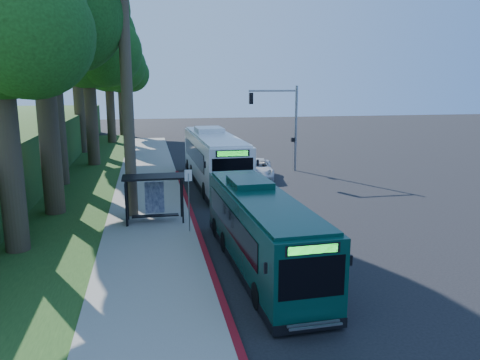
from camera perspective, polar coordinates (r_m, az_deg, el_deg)
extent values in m
plane|color=black|center=(28.85, 3.68, -2.78)|extent=(140.00, 140.00, 0.00)
cube|color=gray|center=(27.91, -10.99, -3.35)|extent=(4.50, 70.00, 0.12)
cube|color=maroon|center=(24.17, -5.43, -5.56)|extent=(0.25, 30.00, 0.13)
cube|color=#234719|center=(33.28, -20.92, -1.52)|extent=(8.00, 70.00, 0.06)
cube|color=black|center=(24.44, -10.45, 0.38)|extent=(3.20, 1.50, 0.10)
cube|color=black|center=(24.75, -13.70, -2.70)|extent=(0.06, 1.30, 2.20)
cube|color=navy|center=(25.39, -10.37, -2.07)|extent=(1.00, 0.12, 1.70)
cube|color=black|center=(24.82, -10.27, -4.30)|extent=(2.40, 0.40, 0.06)
cube|color=black|center=(25.33, -13.53, -2.36)|extent=(0.08, 0.08, 2.40)
cube|color=black|center=(25.36, -7.20, -2.11)|extent=(0.08, 0.08, 2.40)
cube|color=black|center=(24.17, -13.64, -3.05)|extent=(0.08, 0.08, 2.40)
cube|color=black|center=(24.20, -6.99, -2.78)|extent=(0.08, 0.08, 2.40)
cylinder|color=gray|center=(22.78, -6.24, -2.90)|extent=(0.06, 0.06, 3.00)
cube|color=white|center=(22.47, -6.32, 0.55)|extent=(0.35, 0.04, 0.55)
cylinder|color=gray|center=(39.06, 6.82, 6.22)|extent=(0.20, 0.20, 7.00)
cylinder|color=gray|center=(38.31, 4.04, 10.81)|extent=(4.00, 0.14, 0.14)
cube|color=black|center=(37.89, 1.36, 9.91)|extent=(0.30, 0.30, 0.90)
cube|color=black|center=(39.08, 6.44, 4.90)|extent=(0.25, 0.25, 0.35)
cylinder|color=#4C3F2D|center=(25.49, -13.59, 9.78)|extent=(0.60, 0.60, 13.00)
cylinder|color=#382B1E|center=(27.55, -22.37, 6.75)|extent=(1.10, 1.10, 10.50)
sphere|color=#193E10|center=(26.22, -20.22, 18.22)|extent=(5.60, 5.60, 5.60)
sphere|color=#193E10|center=(29.35, -25.54, 17.65)|extent=(5.20, 5.20, 5.20)
cylinder|color=#382B1E|center=(35.55, -21.64, 8.89)|extent=(1.18, 1.18, 11.90)
sphere|color=#193E10|center=(34.05, -19.41, 19.02)|extent=(7.00, 7.00, 7.00)
sphere|color=#193E10|center=(37.91, -24.65, 18.35)|extent=(6.50, 6.50, 6.50)
cylinder|color=#382B1E|center=(43.29, -17.71, 8.15)|extent=(1.06, 1.06, 9.80)
sphere|color=#193E10|center=(43.38, -18.23, 16.10)|extent=(8.40, 8.40, 8.40)
sphere|color=#193E10|center=(41.90, -15.97, 14.86)|extent=(5.88, 5.88, 5.88)
sphere|color=#193E10|center=(44.96, -19.85, 14.75)|extent=(5.46, 5.46, 5.46)
cylinder|color=#382B1E|center=(51.44, -19.04, 9.34)|extent=(1.14, 1.14, 11.20)
sphere|color=#193E10|center=(51.68, -19.57, 16.97)|extent=(9.60, 9.60, 9.60)
sphere|color=#193E10|center=(49.92, -17.44, 15.83)|extent=(6.72, 6.72, 6.72)
sphere|color=#193E10|center=(53.49, -21.09, 15.64)|extent=(6.24, 6.24, 6.24)
cylinder|color=#382B1E|center=(59.18, -15.53, 8.78)|extent=(1.02, 1.02, 9.10)
sphere|color=#193E10|center=(59.19, -15.84, 14.18)|extent=(8.00, 8.00, 8.00)
sphere|color=#193E10|center=(57.86, -14.25, 13.30)|extent=(5.60, 5.60, 5.60)
sphere|color=#193E10|center=(60.67, -17.05, 13.31)|extent=(5.20, 5.20, 5.20)
cylinder|color=#382B1E|center=(67.11, -14.17, 8.86)|extent=(0.98, 0.98, 8.40)
sphere|color=#193E10|center=(67.08, -14.40, 13.26)|extent=(7.00, 7.00, 7.00)
sphere|color=#193E10|center=(65.95, -13.16, 12.52)|extent=(4.90, 4.90, 4.90)
sphere|color=#193E10|center=(68.35, -15.37, 12.58)|extent=(4.55, 4.55, 4.55)
cylinder|color=#382B1E|center=(21.91, -26.43, 3.47)|extent=(1.02, 1.02, 9.10)
sphere|color=#193E10|center=(20.43, -24.39, 15.97)|extent=(5.04, 5.04, 5.04)
cube|color=white|center=(33.65, -3.17, 2.71)|extent=(3.11, 13.18, 3.12)
cube|color=black|center=(33.95, -3.14, 0.02)|extent=(3.14, 13.25, 0.38)
cube|color=black|center=(34.14, -3.33, 3.35)|extent=(3.11, 10.30, 1.20)
cube|color=black|center=(27.31, -0.91, 1.11)|extent=(2.46, 0.19, 1.53)
cube|color=black|center=(39.97, -4.72, 4.65)|extent=(2.23, 0.19, 1.09)
cube|color=#19E533|center=(27.13, -0.91, 3.26)|extent=(1.81, 0.15, 0.31)
cube|color=white|center=(33.44, -3.20, 5.44)|extent=(2.87, 12.52, 0.13)
cube|color=white|center=(35.56, -3.79, 6.11)|extent=(2.02, 2.78, 0.38)
cylinder|color=black|center=(29.66, -4.20, -1.30)|extent=(0.36, 1.10, 1.09)
cylinder|color=black|center=(30.12, 0.56, -1.06)|extent=(0.36, 1.10, 1.09)
cylinder|color=black|center=(38.58, -6.22, 1.73)|extent=(0.36, 1.10, 1.09)
cylinder|color=black|center=(38.94, -2.53, 1.88)|extent=(0.36, 1.10, 1.09)
cube|color=#09332B|center=(18.63, 2.55, -5.90)|extent=(2.67, 10.87, 2.56)
cube|color=black|center=(19.07, 2.52, -9.70)|extent=(2.69, 10.92, 0.31)
cube|color=black|center=(18.97, 2.19, -4.79)|extent=(2.64, 8.50, 0.99)
cube|color=black|center=(13.81, 8.72, -11.64)|extent=(2.02, 0.18, 1.26)
cube|color=black|center=(23.56, -0.97, -1.36)|extent=(1.84, 0.17, 0.90)
cube|color=#19E533|center=(13.48, 8.84, -8.32)|extent=(1.49, 0.14, 0.25)
cube|color=#09332B|center=(18.27, 2.59, -1.94)|extent=(2.47, 10.32, 0.11)
cube|color=#09332B|center=(19.92, 1.19, -0.31)|extent=(1.68, 2.30, 0.31)
cylinder|color=black|center=(15.69, 2.27, -13.93)|extent=(0.30, 0.91, 0.90)
cylinder|color=black|center=(16.32, 9.51, -13.03)|extent=(0.30, 0.91, 0.90)
cylinder|color=black|center=(22.56, -2.87, -5.77)|extent=(0.30, 0.91, 0.90)
cylinder|color=black|center=(23.01, 2.25, -5.41)|extent=(0.30, 0.91, 0.90)
imported|color=silver|center=(36.05, 2.03, 1.38)|extent=(3.32, 5.59, 1.46)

